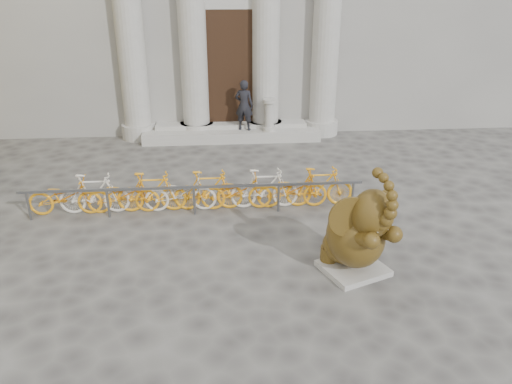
{
  "coord_description": "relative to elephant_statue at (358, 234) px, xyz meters",
  "views": [
    {
      "loc": [
        -0.46,
        -7.15,
        5.28
      ],
      "look_at": [
        0.28,
        2.31,
        1.1
      ],
      "focal_mm": 35.0,
      "sensor_mm": 36.0,
      "label": 1
    }
  ],
  "objects": [
    {
      "name": "pedestrian",
      "position": [
        -1.64,
        8.44,
        0.38
      ],
      "size": [
        0.71,
        0.56,
        1.69
      ],
      "primitive_type": "imported",
      "rotation": [
        0.0,
        0.0,
        2.85
      ],
      "color": "black",
      "rests_on": "entrance_steps"
    },
    {
      "name": "balustrade_post",
      "position": [
        -0.8,
        8.25,
        0.04
      ],
      "size": [
        0.44,
        0.44,
        1.08
      ],
      "color": "#A8A59E",
      "rests_on": "entrance_steps"
    },
    {
      "name": "elephant_statue",
      "position": [
        0.0,
        0.0,
        0.0
      ],
      "size": [
        1.53,
        1.79,
        2.26
      ],
      "rotation": [
        0.0,
        0.0,
        0.39
      ],
      "color": "#A8A59E",
      "rests_on": "ground"
    },
    {
      "name": "entrance_steps",
      "position": [
        -2.07,
        8.55,
        -0.64
      ],
      "size": [
        6.0,
        1.2,
        0.36
      ],
      "primitive_type": "cube",
      "color": "#A8A59E",
      "rests_on": "ground"
    },
    {
      "name": "ground",
      "position": [
        -2.07,
        -0.85,
        -0.82
      ],
      "size": [
        80.0,
        80.0,
        0.0
      ],
      "primitive_type": "plane",
      "color": "#474442",
      "rests_on": "ground"
    },
    {
      "name": "bike_rack",
      "position": [
        -3.16,
        3.0,
        -0.32
      ],
      "size": [
        8.0,
        0.53,
        1.0
      ],
      "color": "slate",
      "rests_on": "ground"
    }
  ]
}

